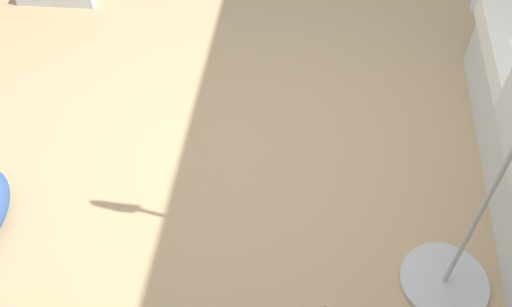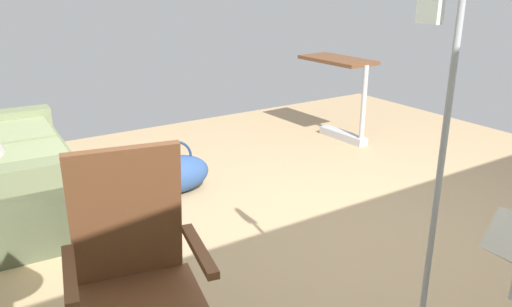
% 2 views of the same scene
% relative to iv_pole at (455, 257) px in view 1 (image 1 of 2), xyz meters
% --- Properties ---
extents(ground_plane, '(6.26, 6.26, 0.00)m').
position_rel_iv_pole_xyz_m(ground_plane, '(1.14, -0.66, -0.25)').
color(ground_plane, tan).
extents(iv_pole, '(0.44, 0.44, 1.69)m').
position_rel_iv_pole_xyz_m(iv_pole, '(0.00, 0.00, 0.00)').
color(iv_pole, '#B2B5BA').
rests_on(iv_pole, ground).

